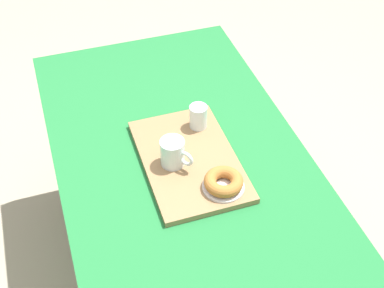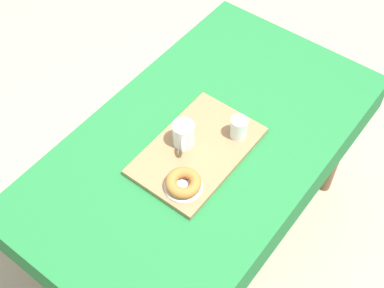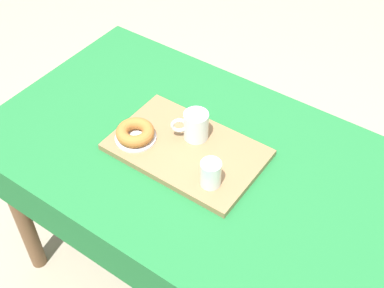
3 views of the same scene
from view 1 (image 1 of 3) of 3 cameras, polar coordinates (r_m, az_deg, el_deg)
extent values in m
plane|color=gray|center=(2.43, -1.03, -13.94)|extent=(6.00, 6.00, 0.00)
cube|color=#1E6B33|center=(1.84, -1.32, -1.21)|extent=(1.45, 0.83, 0.03)
cube|color=#1E6B33|center=(1.87, -13.55, -5.87)|extent=(1.45, 0.01, 0.14)
cube|color=#1E6B33|center=(2.03, 9.97, -0.36)|extent=(1.45, 0.01, 0.14)
cube|color=#1E6B33|center=(2.44, -6.39, 8.72)|extent=(0.01, 0.83, 0.14)
cylinder|color=brown|center=(2.53, -12.55, 0.57)|extent=(0.06, 0.06, 0.74)
cylinder|color=brown|center=(2.62, 1.49, 3.61)|extent=(0.06, 0.06, 0.74)
cube|color=olive|center=(1.79, -0.30, -1.72)|extent=(0.48, 0.30, 0.02)
cylinder|color=silver|center=(1.73, -2.09, -0.90)|extent=(0.08, 0.08, 0.10)
cylinder|color=#B27523|center=(1.74, -2.08, -1.12)|extent=(0.07, 0.07, 0.07)
torus|color=silver|center=(1.71, -0.65, -1.57)|extent=(0.05, 0.04, 0.06)
cylinder|color=silver|center=(1.87, 0.67, 2.94)|extent=(0.06, 0.06, 0.09)
cylinder|color=silver|center=(1.88, 0.67, 2.67)|extent=(0.05, 0.05, 0.06)
cylinder|color=silver|center=(1.69, 3.34, -4.54)|extent=(0.13, 0.13, 0.01)
torus|color=#A3662D|center=(1.67, 3.37, -4.01)|extent=(0.12, 0.12, 0.04)
camera|label=2|loc=(1.14, 75.26, 31.92)|focal=49.68mm
camera|label=3|loc=(2.27, 21.62, 38.84)|focal=48.01mm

